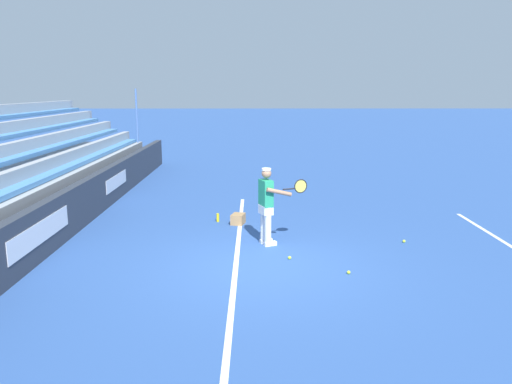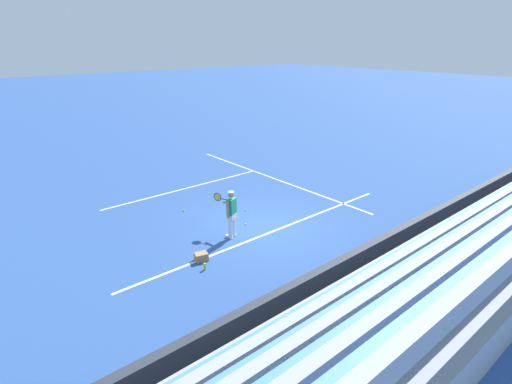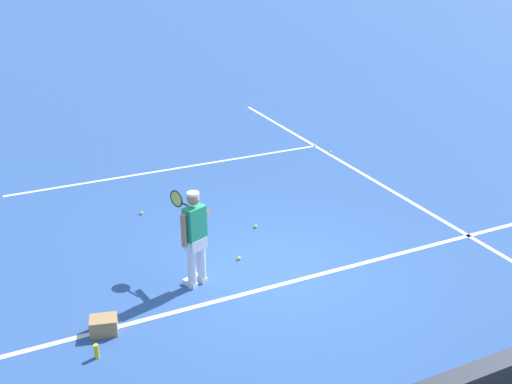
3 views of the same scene
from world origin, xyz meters
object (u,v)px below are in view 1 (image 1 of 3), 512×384
at_px(ball_box_cardboard, 238,219).
at_px(tennis_ball_far_right, 404,241).
at_px(tennis_player, 267,205).
at_px(tennis_ball_by_box, 290,258).
at_px(water_bottle, 218,218).
at_px(tennis_ball_on_baseline, 349,272).

distance_m(ball_box_cardboard, tennis_ball_far_right, 4.11).
relative_size(tennis_player, tennis_ball_by_box, 25.98).
xyz_separation_m(tennis_player, tennis_ball_by_box, (0.98, 0.43, -0.86)).
bearing_deg(tennis_player, water_bottle, -147.66).
xyz_separation_m(tennis_player, tennis_ball_on_baseline, (1.81, 1.48, -0.86)).
height_order(ball_box_cardboard, tennis_ball_by_box, ball_box_cardboard).
relative_size(tennis_player, tennis_ball_on_baseline, 25.98).
bearing_deg(water_bottle, ball_box_cardboard, 67.78).
height_order(ball_box_cardboard, tennis_ball_far_right, ball_box_cardboard).
bearing_deg(tennis_player, ball_box_cardboard, -158.05).
height_order(tennis_ball_by_box, water_bottle, water_bottle).
bearing_deg(tennis_ball_by_box, tennis_ball_on_baseline, 51.64).
height_order(tennis_ball_by_box, tennis_ball_on_baseline, same).
relative_size(tennis_ball_far_right, tennis_ball_on_baseline, 1.00).
bearing_deg(tennis_ball_far_right, water_bottle, -112.86).
bearing_deg(tennis_ball_by_box, tennis_ball_far_right, 112.68).
relative_size(tennis_ball_far_right, water_bottle, 0.30).
xyz_separation_m(ball_box_cardboard, tennis_ball_by_box, (2.71, 1.13, -0.10)).
relative_size(ball_box_cardboard, tennis_ball_on_baseline, 6.06).
bearing_deg(ball_box_cardboard, tennis_player, 21.95).
xyz_separation_m(ball_box_cardboard, tennis_ball_on_baseline, (3.54, 2.17, -0.10)).
xyz_separation_m(tennis_player, ball_box_cardboard, (-1.72, -0.70, -0.76)).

